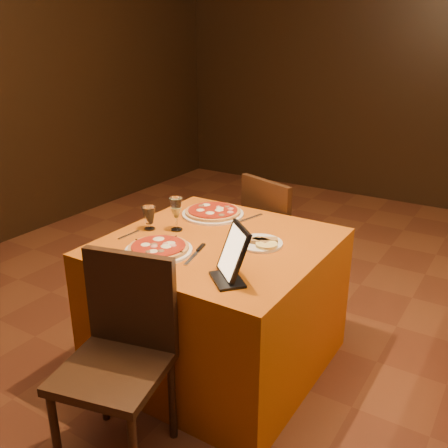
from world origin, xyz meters
The scene contains 14 objects.
floor centered at (0.00, 0.00, -0.01)m, with size 6.00×7.00×0.01m, color #5E2D19.
wall_back centered at (0.00, 3.50, 1.40)m, with size 6.00×0.01×2.80m, color black.
main_table centered at (-0.40, -0.04, 0.38)m, with size 1.10×1.10×0.75m, color #AD4F0B.
chair_main_near centered at (-0.40, -0.85, 0.46)m, with size 0.42×0.42×0.91m, color black, non-canonical shape.
chair_main_far centered at (-0.40, 0.79, 0.46)m, with size 0.46×0.46×0.91m, color black, non-canonical shape.
pizza_near centered at (-0.57, -0.31, 0.77)m, with size 0.34×0.34×0.03m.
pizza_far centered at (-0.64, 0.28, 0.77)m, with size 0.37×0.37×0.03m.
cutlet_dish centered at (-0.19, 0.04, 0.76)m, with size 0.24×0.24×0.03m.
wine_glass centered at (-0.68, -0.03, 0.84)m, with size 0.08×0.08×0.19m, color #BFC670, non-canonical shape.
water_glass centered at (-0.81, -0.10, 0.81)m, with size 0.07×0.07×0.13m, color white, non-canonical shape.
tablet centered at (-0.12, -0.34, 0.87)m, with size 0.20×0.02×0.24m, color black.
knife centered at (-0.40, -0.25, 0.75)m, with size 0.24×0.02×0.01m, color silver.
fork_near centered at (-0.85, -0.23, 0.75)m, with size 0.15×0.02×0.01m, color #A5A5AC.
fork_far centered at (-0.42, 0.35, 0.75)m, with size 0.18×0.02×0.01m, color silver.
Camera 1 is at (0.90, -2.05, 1.76)m, focal length 40.00 mm.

